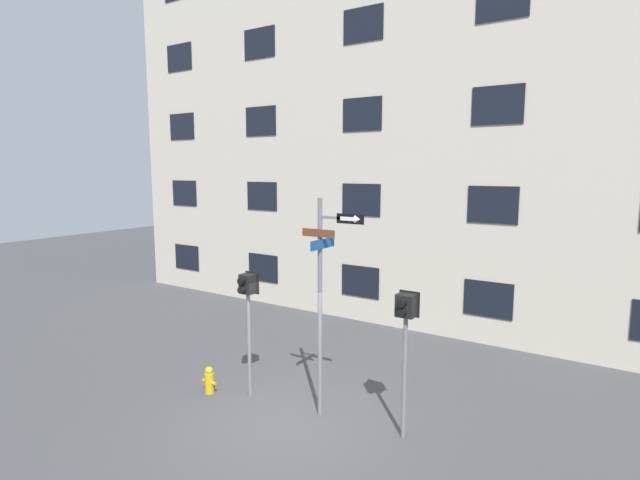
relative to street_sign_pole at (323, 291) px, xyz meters
The scene contains 6 objects.
ground_plane 2.68m from the street_sign_pole, 118.48° to the right, with size 60.00×60.00×0.00m, color #424244.
building_facade 7.36m from the street_sign_pole, 93.90° to the left, with size 24.00×0.63×12.98m.
street_sign_pole is the anchor object (origin of this frame).
pedestrian_signal_left 1.88m from the street_sign_pole, behind, with size 0.35×0.40×2.70m.
pedestrian_signal_right 1.69m from the street_sign_pole, ahead, with size 0.39×0.40×2.70m.
fire_hydrant 3.50m from the street_sign_pole, 169.12° to the right, with size 0.36×0.20×0.60m.
Camera 1 is at (5.47, -7.00, 4.84)m, focal length 28.00 mm.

